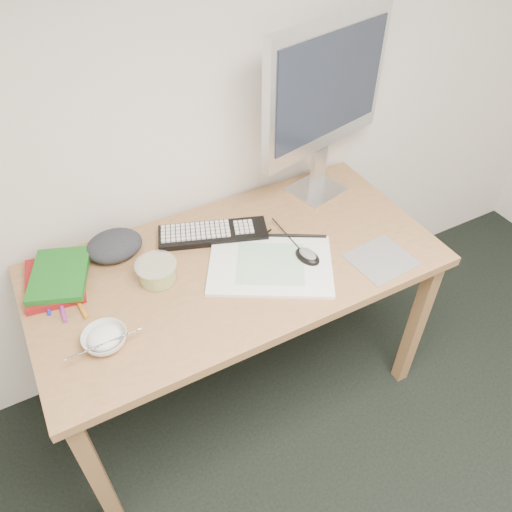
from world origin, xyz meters
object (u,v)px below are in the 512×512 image
Objects in this scene: desk at (237,279)px; rice_bowl at (105,339)px; sketchpad at (270,265)px; keyboard at (213,233)px; monitor at (326,92)px.

rice_bowl reaches higher than desk.
sketchpad is (0.09, -0.07, 0.09)m from desk.
desk is 10.71× the size of rice_bowl.
keyboard is at bearing 31.65° from rice_bowl.
sketchpad is at bearing -155.80° from monitor.
rice_bowl is (-0.59, -0.06, 0.01)m from sketchpad.
desk is 0.73m from monitor.
desk is at bearing 172.45° from sketchpad.
keyboard is at bearing 144.22° from sketchpad.
keyboard reaches higher than sketchpad.
keyboard is (-0.01, 0.16, 0.09)m from desk.
desk is 3.57× the size of keyboard.
keyboard is 0.59× the size of monitor.
rice_bowl is at bearing -173.50° from monitor.
monitor reaches higher than rice_bowl.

